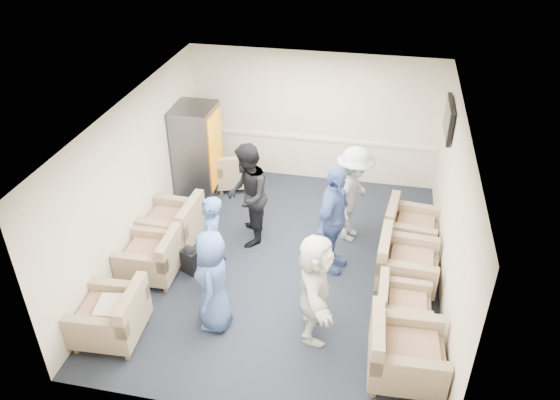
% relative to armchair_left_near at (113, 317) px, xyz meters
% --- Properties ---
extents(floor, '(6.00, 6.00, 0.00)m').
position_rel_armchair_left_near_xyz_m(floor, '(2.01, 2.10, -0.36)').
color(floor, black).
rests_on(floor, ground).
extents(ceiling, '(6.00, 6.00, 0.00)m').
position_rel_armchair_left_near_xyz_m(ceiling, '(2.01, 2.10, 2.34)').
color(ceiling, white).
rests_on(ceiling, back_wall).
extents(back_wall, '(5.00, 0.02, 2.70)m').
position_rel_armchair_left_near_xyz_m(back_wall, '(2.01, 5.10, 0.99)').
color(back_wall, beige).
rests_on(back_wall, floor).
extents(front_wall, '(5.00, 0.02, 2.70)m').
position_rel_armchair_left_near_xyz_m(front_wall, '(2.01, -0.90, 0.99)').
color(front_wall, beige).
rests_on(front_wall, floor).
extents(left_wall, '(0.02, 6.00, 2.70)m').
position_rel_armchair_left_near_xyz_m(left_wall, '(-0.49, 2.10, 0.99)').
color(left_wall, beige).
rests_on(left_wall, floor).
extents(right_wall, '(0.02, 6.00, 2.70)m').
position_rel_armchair_left_near_xyz_m(right_wall, '(4.51, 2.10, 0.99)').
color(right_wall, beige).
rests_on(right_wall, floor).
extents(chair_rail, '(4.98, 0.04, 0.06)m').
position_rel_armchair_left_near_xyz_m(chair_rail, '(2.01, 5.08, 0.54)').
color(chair_rail, white).
rests_on(chair_rail, back_wall).
extents(tv, '(0.10, 1.00, 0.58)m').
position_rel_armchair_left_near_xyz_m(tv, '(4.45, 3.90, 1.69)').
color(tv, black).
rests_on(tv, right_wall).
extents(armchair_left_near, '(0.95, 0.95, 0.72)m').
position_rel_armchair_left_near_xyz_m(armchair_left_near, '(0.00, 0.00, 0.00)').
color(armchair_left_near, '#8B7559').
rests_on(armchair_left_near, floor).
extents(armchair_left_mid, '(0.90, 0.90, 0.70)m').
position_rel_armchair_left_near_xyz_m(armchair_left_mid, '(0.02, 1.38, -0.01)').
color(armchair_left_mid, '#8B7559').
rests_on(armchair_left_mid, floor).
extents(armchair_left_far, '(0.97, 0.97, 0.75)m').
position_rel_armchair_left_near_xyz_m(armchair_left_far, '(0.03, 2.27, 0.01)').
color(armchair_left_far, '#8B7559').
rests_on(armchair_left_far, floor).
extents(armchair_right_near, '(1.00, 1.00, 0.76)m').
position_rel_armchair_left_near_xyz_m(armchair_right_near, '(3.92, 0.11, 0.02)').
color(armchair_right_near, '#8B7559').
rests_on(armchair_right_near, floor).
extents(armchair_right_midnear, '(0.76, 0.76, 0.60)m').
position_rel_armchair_left_near_xyz_m(armchair_right_midnear, '(3.89, 1.06, -0.06)').
color(armchair_right_midnear, '#8B7559').
rests_on(armchair_right_midnear, floor).
extents(armchair_right_midfar, '(0.97, 0.97, 0.73)m').
position_rel_armchair_left_near_xyz_m(armchair_right_midfar, '(3.92, 1.98, 0.00)').
color(armchair_right_midfar, '#8B7559').
rests_on(armchair_right_midfar, floor).
extents(armchair_right_far, '(0.96, 0.96, 0.69)m').
position_rel_armchair_left_near_xyz_m(armchair_right_far, '(3.99, 3.02, -0.01)').
color(armchair_right_far, '#8B7559').
rests_on(armchair_right_far, floor).
extents(armchair_corner, '(1.08, 1.08, 0.68)m').
position_rel_armchair_left_near_xyz_m(armchair_corner, '(0.56, 4.41, -0.02)').
color(armchair_corner, '#8B7559').
rests_on(armchair_corner, floor).
extents(vending_machine, '(0.76, 0.89, 1.87)m').
position_rel_armchair_left_near_xyz_m(vending_machine, '(-0.08, 3.96, 0.58)').
color(vending_machine, '#4E4F56').
rests_on(vending_machine, floor).
extents(backpack, '(0.35, 0.31, 0.50)m').
position_rel_armchair_left_near_xyz_m(backpack, '(0.55, 1.58, -0.10)').
color(backpack, black).
rests_on(backpack, floor).
extents(pillow, '(0.41, 0.50, 0.13)m').
position_rel_armchair_left_near_xyz_m(pillow, '(-0.01, -0.00, 0.18)').
color(pillow, beige).
rests_on(pillow, armchair_left_near).
extents(person_front_left, '(0.63, 0.85, 1.58)m').
position_rel_armchair_left_near_xyz_m(person_front_left, '(1.30, 0.54, 0.43)').
color(person_front_left, '#3A508D').
rests_on(person_front_left, floor).
extents(person_mid_left, '(0.47, 0.64, 1.62)m').
position_rel_armchair_left_near_xyz_m(person_mid_left, '(1.04, 1.32, 0.45)').
color(person_mid_left, '#3A508D').
rests_on(person_mid_left, floor).
extents(person_back_left, '(0.85, 1.01, 1.85)m').
position_rel_armchair_left_near_xyz_m(person_back_left, '(1.26, 2.62, 0.56)').
color(person_back_left, black).
rests_on(person_back_left, floor).
extents(person_back_right, '(0.87, 1.24, 1.76)m').
position_rel_armchair_left_near_xyz_m(person_back_right, '(3.01, 3.07, 0.52)').
color(person_back_right, beige).
rests_on(person_back_right, floor).
extents(person_mid_right, '(0.73, 1.18, 1.87)m').
position_rel_armchair_left_near_xyz_m(person_mid_right, '(2.77, 2.15, 0.58)').
color(person_mid_right, '#3A508D').
rests_on(person_mid_right, floor).
extents(person_front_right, '(0.68, 1.59, 1.66)m').
position_rel_armchair_left_near_xyz_m(person_front_right, '(2.71, 0.64, 0.47)').
color(person_front_right, silver).
rests_on(person_front_right, floor).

